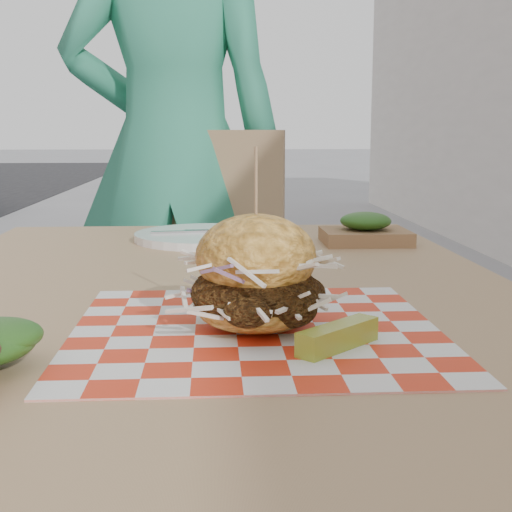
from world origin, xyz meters
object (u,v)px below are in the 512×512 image
Objects in this scene: patio_chair at (218,277)px; sandwich at (256,280)px; patio_table at (209,345)px; diner at (173,152)px.

sandwich is at bearing -76.68° from patio_chair.
sandwich is at bearing -76.94° from patio_table.
patio_table is at bearing 98.19° from diner.
patio_chair is (0.12, -0.17, -0.34)m from diner.
patio_table is 0.25m from sandwich.
sandwich is (0.15, -1.40, -0.09)m from diner.
diner is 1.21m from patio_table.
diner is at bearing 138.69° from patio_chair.
patio_chair is 5.32× the size of sandwich.
patio_table is at bearing -79.15° from patio_chair.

